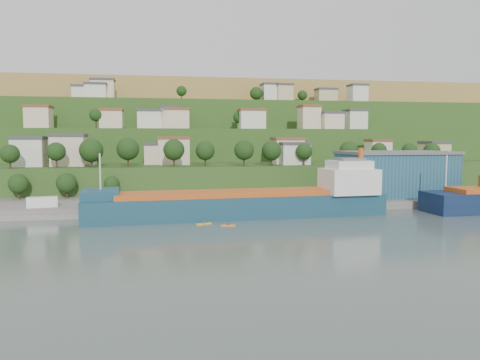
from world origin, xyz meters
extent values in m
plane|color=#495954|center=(0.00, 0.00, 0.00)|extent=(500.00, 500.00, 0.00)
cube|color=slate|center=(20.00, 28.00, 0.00)|extent=(220.00, 26.00, 4.00)
cube|color=slate|center=(-55.00, 22.00, 0.00)|extent=(40.00, 18.00, 2.40)
cube|color=#284719|center=(0.00, 56.00, 0.00)|extent=(260.00, 32.00, 20.00)
cube|color=#284719|center=(0.00, 86.00, 0.00)|extent=(280.00, 32.00, 44.00)
cube|color=#284719|center=(0.00, 116.00, 0.00)|extent=(300.00, 32.00, 70.00)
cube|color=olive|center=(0.00, 190.00, 0.00)|extent=(360.00, 120.00, 96.00)
cube|color=silver|center=(-62.42, 52.23, 14.07)|extent=(9.07, 7.34, 8.14)
cube|color=#3F3F44|center=(-62.42, 52.23, 18.59)|extent=(9.67, 7.94, 0.90)
cube|color=beige|center=(-51.20, 53.67, 14.47)|extent=(9.90, 8.43, 8.94)
cube|color=#3F3F44|center=(-51.20, 53.67, 19.39)|extent=(10.50, 9.03, 0.90)
cube|color=beige|center=(-47.64, 57.87, 13.15)|extent=(7.03, 8.47, 6.30)
cube|color=brown|center=(-47.64, 57.87, 16.75)|extent=(7.63, 9.07, 0.90)
cube|color=beige|center=(-23.99, 58.70, 13.12)|extent=(9.29, 7.17, 6.25)
cube|color=#3F3F44|center=(-23.99, 58.70, 16.70)|extent=(9.89, 7.77, 0.90)
cube|color=beige|center=(-19.18, 56.99, 14.11)|extent=(9.92, 7.86, 8.23)
cube|color=brown|center=(-19.18, 56.99, 18.68)|extent=(10.52, 8.46, 0.90)
cube|color=beige|center=(18.42, 54.39, 13.96)|extent=(9.52, 8.00, 7.92)
cube|color=brown|center=(18.42, 54.39, 18.37)|extent=(10.12, 8.60, 0.90)
cube|color=silver|center=(19.21, 50.14, 13.19)|extent=(9.04, 8.88, 6.39)
cube|color=#3F3F44|center=(19.21, 50.14, 16.84)|extent=(9.64, 9.48, 0.90)
cube|color=silver|center=(54.32, 61.57, 13.66)|extent=(7.48, 7.08, 7.32)
cube|color=brown|center=(54.32, 61.57, 17.77)|extent=(8.08, 7.68, 0.90)
cube|color=tan|center=(69.32, 50.02, 13.33)|extent=(7.04, 8.58, 6.65)
cube|color=#3F3F44|center=(69.32, 50.02, 17.10)|extent=(7.64, 9.18, 0.90)
cube|color=beige|center=(-68.09, 88.94, 25.93)|extent=(8.74, 8.47, 7.86)
cube|color=brown|center=(-68.09, 88.94, 30.31)|extent=(9.34, 9.07, 0.90)
cube|color=beige|center=(-41.16, 82.93, 25.28)|extent=(8.15, 7.11, 6.56)
cube|color=brown|center=(-41.16, 82.93, 29.01)|extent=(8.75, 7.71, 0.90)
cube|color=silver|center=(-27.40, 86.64, 25.33)|extent=(8.91, 8.29, 6.67)
cube|color=#3F3F44|center=(-27.40, 86.64, 29.12)|extent=(9.51, 8.89, 0.90)
cube|color=beige|center=(-19.97, 91.59, 26.07)|extent=(7.06, 8.41, 8.15)
cube|color=#3F3F44|center=(-19.97, 91.59, 30.60)|extent=(7.66, 9.01, 0.90)
cube|color=beige|center=(-17.07, 90.90, 25.76)|extent=(9.78, 8.23, 7.53)
cube|color=brown|center=(-17.07, 90.90, 29.98)|extent=(10.38, 8.83, 0.90)
cube|color=silver|center=(-16.79, 91.34, 25.25)|extent=(7.10, 8.10, 6.49)
cube|color=#3F3F44|center=(-16.79, 91.34, 28.94)|extent=(7.70, 8.70, 0.90)
cube|color=silver|center=(12.25, 85.54, 25.60)|extent=(9.80, 8.80, 7.20)
cube|color=brown|center=(12.25, 85.54, 29.65)|extent=(10.40, 9.40, 0.90)
cube|color=beige|center=(35.33, 83.66, 26.40)|extent=(7.49, 8.09, 8.80)
cube|color=brown|center=(35.33, 83.66, 31.25)|extent=(8.09, 8.69, 0.90)
cube|color=beige|center=(43.32, 80.72, 25.07)|extent=(8.07, 8.68, 6.14)
cube|color=#3F3F44|center=(43.32, 80.72, 28.59)|extent=(8.67, 9.28, 0.90)
cube|color=silver|center=(58.07, 91.25, 25.90)|extent=(7.88, 8.35, 7.81)
cube|color=#3F3F44|center=(58.07, 91.25, 30.26)|extent=(8.48, 8.95, 0.90)
cube|color=silver|center=(-56.59, 120.83, 38.01)|extent=(9.08, 7.33, 6.01)
cube|color=#3F3F44|center=(-56.59, 120.83, 41.46)|extent=(9.68, 7.93, 0.90)
cube|color=silver|center=(-50.28, 114.15, 38.14)|extent=(8.83, 8.50, 6.27)
cube|color=#3F3F44|center=(-50.28, 114.15, 41.72)|extent=(9.43, 9.10, 0.90)
cube|color=beige|center=(-47.98, 118.51, 39.34)|extent=(9.81, 7.39, 8.68)
cube|color=#3F3F44|center=(-47.98, 118.51, 44.13)|extent=(10.41, 7.99, 0.90)
cube|color=silver|center=(28.15, 120.96, 39.21)|extent=(7.75, 8.87, 8.42)
cube|color=#3F3F44|center=(28.15, 120.96, 43.87)|extent=(8.35, 9.47, 0.90)
cube|color=tan|center=(34.14, 119.07, 39.05)|extent=(7.29, 8.73, 8.09)
cube|color=#3F3F44|center=(34.14, 119.07, 43.54)|extent=(7.89, 9.33, 0.90)
cube|color=tan|center=(55.34, 119.64, 38.27)|extent=(9.22, 7.14, 6.54)
cube|color=#3F3F44|center=(55.34, 119.64, 41.99)|extent=(9.82, 7.74, 0.90)
cube|color=silver|center=(68.51, 113.10, 38.99)|extent=(7.57, 7.64, 7.97)
cube|color=#3F3F44|center=(68.51, 113.10, 43.42)|extent=(8.17, 8.24, 0.90)
cylinder|color=#382619|center=(-64.82, 42.19, 11.37)|extent=(0.50, 0.50, 2.74)
sphere|color=black|center=(-64.82, 42.19, 14.17)|extent=(5.21, 5.21, 5.21)
cylinder|color=#382619|center=(-52.76, 43.22, 11.62)|extent=(0.50, 0.50, 3.24)
sphere|color=black|center=(-52.76, 43.22, 14.70)|extent=(5.28, 5.28, 5.28)
cylinder|color=#382619|center=(-43.48, 45.57, 11.52)|extent=(0.50, 0.50, 3.04)
sphere|color=black|center=(-43.48, 45.57, 14.96)|extent=(6.98, 6.98, 6.98)
cylinder|color=#382619|center=(-32.95, 45.12, 11.75)|extent=(0.50, 0.50, 3.50)
sphere|color=black|center=(-32.95, 45.12, 15.33)|extent=(6.66, 6.66, 6.66)
cylinder|color=#382619|center=(-19.49, 43.81, 11.66)|extent=(0.50, 0.50, 3.33)
sphere|color=black|center=(-19.49, 43.81, 15.07)|extent=(6.33, 6.33, 6.33)
cylinder|color=#382619|center=(-10.10, 44.30, 11.58)|extent=(0.50, 0.50, 3.15)
sphere|color=black|center=(-10.10, 44.30, 14.75)|extent=(5.81, 5.81, 5.81)
cylinder|color=#382619|center=(1.52, 42.40, 11.62)|extent=(0.50, 0.50, 3.25)
sphere|color=black|center=(1.52, 42.40, 14.92)|extent=(6.07, 6.07, 6.07)
cylinder|color=#382619|center=(10.71, 45.02, 11.48)|extent=(0.50, 0.50, 2.96)
sphere|color=black|center=(10.71, 45.02, 14.65)|extent=(6.14, 6.14, 6.14)
cylinder|color=#382619|center=(21.08, 44.60, 11.44)|extent=(0.50, 0.50, 2.89)
sphere|color=black|center=(21.08, 44.60, 14.32)|extent=(5.19, 5.19, 5.19)
cylinder|color=#382619|center=(34.94, 42.18, 11.47)|extent=(0.50, 0.50, 2.95)
sphere|color=black|center=(34.94, 42.18, 14.57)|extent=(5.91, 5.91, 5.91)
cylinder|color=#382619|center=(46.14, 44.23, 11.65)|extent=(0.50, 0.50, 3.31)
sphere|color=black|center=(46.14, 44.23, 14.65)|extent=(4.88, 4.88, 4.88)
cylinder|color=#382619|center=(57.23, 45.16, 11.55)|extent=(0.50, 0.50, 3.09)
sphere|color=black|center=(57.23, 45.16, 14.45)|extent=(4.94, 4.94, 4.94)
cylinder|color=#382619|center=(65.48, 45.44, 11.37)|extent=(0.50, 0.50, 2.73)
sphere|color=black|center=(65.48, 45.44, 14.24)|extent=(5.49, 5.49, 5.49)
cylinder|color=#382619|center=(44.48, 122.51, 36.47)|extent=(0.50, 0.50, 2.94)
sphere|color=black|center=(44.48, 122.51, 39.24)|extent=(4.73, 4.73, 4.73)
cylinder|color=#382619|center=(-13.76, 114.99, 36.66)|extent=(0.50, 0.50, 3.32)
sphere|color=black|center=(-13.76, 114.99, 39.58)|extent=(4.60, 4.60, 4.60)
cylinder|color=#382619|center=(20.97, 118.77, 36.41)|extent=(0.50, 0.50, 2.83)
sphere|color=black|center=(20.97, 118.77, 39.46)|extent=(5.96, 5.96, 5.96)
cylinder|color=#382619|center=(7.77, 87.56, 23.77)|extent=(0.50, 0.50, 3.53)
sphere|color=black|center=(7.77, 87.56, 26.91)|extent=(5.01, 5.01, 5.01)
cylinder|color=#382619|center=(-46.36, 80.28, 23.83)|extent=(0.50, 0.50, 3.67)
sphere|color=black|center=(-46.36, 80.28, 26.96)|extent=(4.70, 4.70, 4.70)
cube|color=#154251|center=(-5.55, 10.17, 1.51)|extent=(71.02, 15.54, 7.05)
cube|color=#BF5019|center=(-7.56, 10.17, 5.64)|extent=(52.81, 12.38, 1.21)
cube|color=#154251|center=(-36.75, 10.17, 6.04)|extent=(8.74, 11.56, 2.01)
cube|color=silver|center=(21.62, 10.17, 8.05)|extent=(12.69, 10.81, 6.04)
cube|color=silver|center=(21.62, 10.17, 12.08)|extent=(9.55, 8.61, 2.01)
cube|color=#595B5E|center=(21.62, 10.17, 13.39)|extent=(6.41, 6.41, 0.60)
cylinder|color=#BF5019|center=(24.64, 10.17, 14.59)|extent=(1.28, 1.28, 3.02)
cylinder|color=silver|center=(-36.75, 10.17, 11.07)|extent=(0.38, 0.38, 8.05)
cube|color=silver|center=(-33.73, 10.17, 3.82)|extent=(14.79, 12.25, 0.25)
cylinder|color=silver|center=(46.20, 8.00, 10.40)|extent=(0.36, 0.36, 7.66)
cube|color=navy|center=(43.20, 27.76, 8.00)|extent=(30.67, 19.14, 12.00)
cube|color=#595B5E|center=(43.20, 27.76, 14.40)|extent=(31.71, 20.18, 0.80)
cube|color=white|center=(-51.57, 20.35, 2.81)|extent=(7.33, 4.18, 3.22)
cube|color=silver|center=(-40.55, 21.72, 1.65)|extent=(4.81, 3.13, 0.90)
cube|color=orange|center=(-9.67, -0.65, 0.12)|extent=(3.13, 0.56, 0.23)
sphere|color=#3F3F44|center=(-9.67, -0.65, 0.51)|extent=(0.55, 0.55, 0.55)
cube|color=yellow|center=(-14.51, 2.09, 0.13)|extent=(3.48, 1.76, 0.26)
sphere|color=#3F3F44|center=(-14.51, 2.09, 0.57)|extent=(0.61, 0.61, 0.61)
camera|label=1|loc=(-23.53, -97.00, 18.28)|focal=35.00mm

